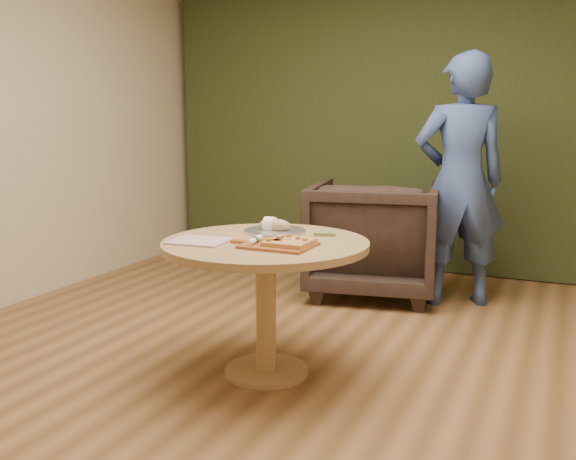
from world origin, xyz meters
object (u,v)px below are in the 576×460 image
(serving_tray, at_px, (275,231))
(bread_roll, at_px, (273,225))
(armchair, at_px, (374,232))
(pedestal_table, at_px, (266,266))
(pizza_paddle, at_px, (277,245))
(cutlery_roll, at_px, (255,240))
(person_standing, at_px, (460,181))
(flatbread_pizza, at_px, (289,242))

(serving_tray, height_order, bread_roll, bread_roll)
(armchair, bearing_deg, pedestal_table, 77.63)
(pizza_paddle, xyz_separation_m, armchair, (-0.04, 1.91, -0.26))
(pizza_paddle, height_order, bread_roll, bread_roll)
(cutlery_roll, xyz_separation_m, serving_tray, (-0.07, 0.38, -0.02))
(pedestal_table, height_order, pizza_paddle, pizza_paddle)
(pizza_paddle, xyz_separation_m, person_standing, (0.60, 1.91, 0.17))
(bread_roll, bearing_deg, person_standing, 63.16)
(bread_roll, bearing_deg, cutlery_roll, -79.07)
(flatbread_pizza, distance_m, cutlery_roll, 0.18)
(armchair, bearing_deg, flatbread_pizza, 83.25)
(cutlery_roll, height_order, serving_tray, cutlery_roll)
(armchair, relative_size, person_standing, 0.54)
(person_standing, bearing_deg, flatbread_pizza, 49.14)
(pizza_paddle, relative_size, flatbread_pizza, 2.00)
(serving_tray, xyz_separation_m, armchair, (0.14, 1.55, -0.26))
(pizza_paddle, relative_size, person_standing, 0.24)
(pedestal_table, distance_m, pizza_paddle, 0.22)
(pizza_paddle, xyz_separation_m, bread_roll, (-0.19, 0.36, 0.04))
(flatbread_pizza, xyz_separation_m, armchair, (-0.10, 1.90, -0.28))
(flatbread_pizza, bearing_deg, bread_roll, 125.74)
(serving_tray, bearing_deg, flatbread_pizza, -55.25)
(flatbread_pizza, height_order, armchair, armchair)
(pedestal_table, distance_m, bread_roll, 0.31)
(pizza_paddle, xyz_separation_m, cutlery_roll, (-0.11, -0.03, 0.02))
(flatbread_pizza, xyz_separation_m, cutlery_roll, (-0.17, -0.04, 0.00))
(pedestal_table, relative_size, cutlery_roll, 5.56)
(pedestal_table, height_order, bread_roll, bread_roll)
(person_standing, bearing_deg, serving_tray, 38.41)
(flatbread_pizza, bearing_deg, pedestal_table, 150.73)
(serving_tray, height_order, armchair, armchair)
(serving_tray, bearing_deg, bread_roll, 180.00)
(person_standing, bearing_deg, pedestal_table, 43.15)
(serving_tray, distance_m, person_standing, 1.75)
(pedestal_table, bearing_deg, serving_tray, 103.36)
(cutlery_roll, height_order, armchair, armchair)
(serving_tray, distance_m, bread_roll, 0.04)
(pizza_paddle, bearing_deg, serving_tray, 117.34)
(cutlery_roll, bearing_deg, bread_roll, 93.35)
(pizza_paddle, xyz_separation_m, serving_tray, (-0.18, 0.36, -0.00))
(pedestal_table, bearing_deg, person_standing, 68.16)
(pizza_paddle, relative_size, cutlery_roll, 2.25)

